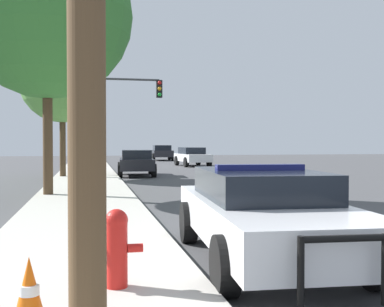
# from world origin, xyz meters

# --- Properties ---
(ground_plane) EXTENTS (110.00, 110.00, 0.00)m
(ground_plane) POSITION_xyz_m (0.00, 0.00, 0.00)
(ground_plane) COLOR #474749
(sidewalk_left) EXTENTS (3.00, 110.00, 0.13)m
(sidewalk_left) POSITION_xyz_m (-5.10, 0.00, 0.07)
(sidewalk_left) COLOR #BCB7AD
(sidewalk_left) RESTS_ON ground_plane
(police_car) EXTENTS (2.31, 5.05, 1.42)m
(police_car) POSITION_xyz_m (-2.46, -0.88, 0.73)
(police_car) COLOR white
(police_car) RESTS_ON ground_plane
(fire_hydrant) EXTENTS (0.59, 0.26, 0.87)m
(fire_hydrant) POSITION_xyz_m (-4.67, -2.15, 0.60)
(fire_hydrant) COLOR red
(fire_hydrant) RESTS_ON sidewalk_left
(traffic_light) EXTENTS (4.21, 0.35, 4.96)m
(traffic_light) POSITION_xyz_m (-3.69, 17.07, 3.67)
(traffic_light) COLOR #424247
(traffic_light) RESTS_ON sidewalk_left
(car_background_midblock) EXTENTS (2.08, 4.05, 1.34)m
(car_background_midblock) POSITION_xyz_m (-2.58, 17.37, 0.72)
(car_background_midblock) COLOR black
(car_background_midblock) RESTS_ON ground_plane
(car_background_distant) EXTENTS (2.15, 4.21, 1.45)m
(car_background_distant) POSITION_xyz_m (1.81, 37.87, 0.77)
(car_background_distant) COLOR black
(car_background_distant) RESTS_ON ground_plane
(car_background_oncoming) EXTENTS (2.13, 4.53, 1.36)m
(car_background_oncoming) POSITION_xyz_m (2.39, 26.70, 0.73)
(car_background_oncoming) COLOR silver
(car_background_oncoming) RESTS_ON ground_plane
(tree_sidewalk_mid) EXTENTS (4.06, 4.06, 6.60)m
(tree_sidewalk_mid) POSITION_xyz_m (-6.20, 16.04, 4.69)
(tree_sidewalk_mid) COLOR #4C3823
(tree_sidewalk_mid) RESTS_ON sidewalk_left
(tree_sidewalk_near) EXTENTS (5.27, 5.27, 8.23)m
(tree_sidewalk_near) POSITION_xyz_m (-6.22, 7.94, 5.71)
(tree_sidewalk_near) COLOR #4C3823
(tree_sidewalk_near) RESTS_ON sidewalk_left
(traffic_cone) EXTENTS (0.31, 0.31, 0.64)m
(traffic_cone) POSITION_xyz_m (-5.48, -3.25, 0.45)
(traffic_cone) COLOR orange
(traffic_cone) RESTS_ON sidewalk_left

